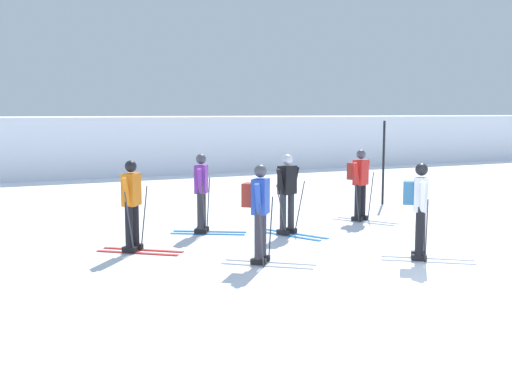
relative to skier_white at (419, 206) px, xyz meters
name	(u,v)px	position (x,y,z in m)	size (l,w,h in m)	color
ground_plane	(440,290)	(-0.97, -1.65, -0.96)	(120.00, 120.00, 0.00)	white
far_snow_ridge	(105,143)	(-0.97, 20.13, 0.24)	(80.00, 7.51, 2.39)	white
skier_white	(419,206)	(0.00, 0.00, 0.00)	(1.48, 1.28, 1.71)	silver
skier_black	(287,192)	(-0.95, 3.05, -0.04)	(1.00, 1.61, 1.71)	#237AC6
skier_orange	(132,203)	(-4.34, 2.84, -0.04)	(1.47, 1.30, 1.71)	red
skier_red	(360,181)	(1.42, 3.80, 0.00)	(1.08, 1.59, 1.71)	silver
skier_blue	(259,209)	(-2.64, 0.96, 0.00)	(1.46, 1.32, 1.71)	silver
skier_purple	(202,191)	(-2.52, 3.99, -0.04)	(1.56, 1.15, 1.71)	#237AC6
trail_marker_pole	(383,163)	(3.63, 5.80, 0.22)	(0.06, 0.06, 2.35)	black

